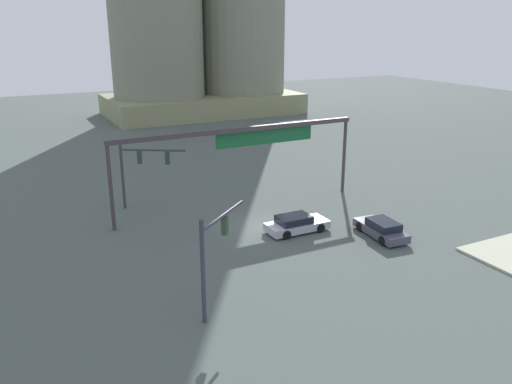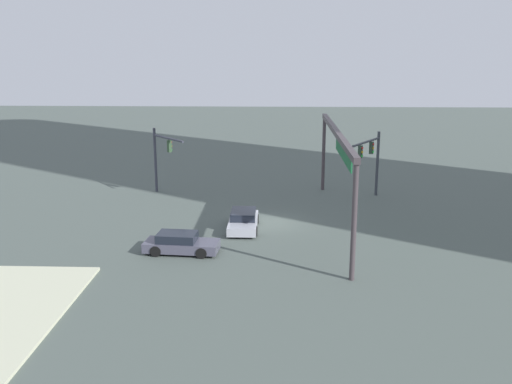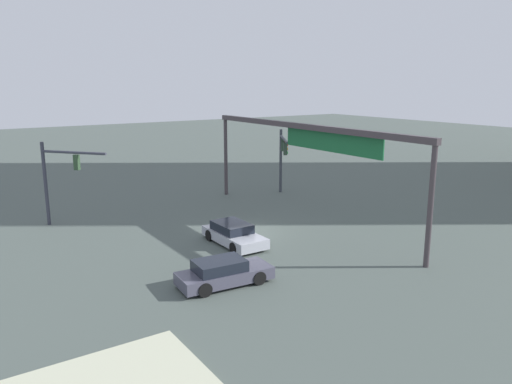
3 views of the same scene
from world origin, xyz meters
The scene contains 6 objects.
ground_plane centered at (0.00, 0.00, 0.00)m, with size 167.39×167.39×0.00m, color #4A5550.
traffic_signal_near_corner centered at (-7.82, -9.11, 3.51)m, with size 3.62×3.10×5.37m.
traffic_signal_opposite_side centered at (-6.89, 7.75, 3.59)m, with size 4.44×2.79×5.25m.
overhead_sign_gantry centered at (0.51, 4.29, 5.43)m, with size 20.08×0.43×6.45m.
sedan_car_approaching centered at (6.14, -5.28, 0.57)m, with size 2.07×4.45×1.21m.
sedan_car_waiting_far centered at (1.42, -1.88, 0.57)m, with size 4.42×1.95×1.21m.
Camera 1 is at (-16.56, -30.80, 13.97)m, focal length 36.67 mm.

